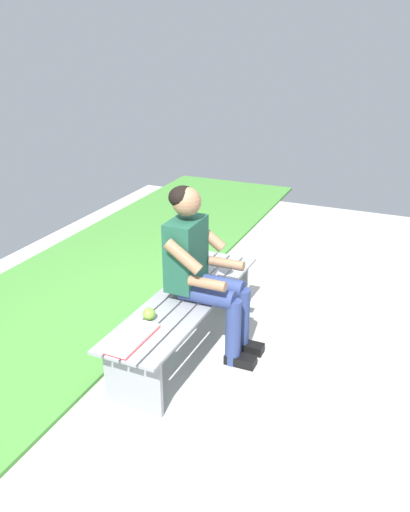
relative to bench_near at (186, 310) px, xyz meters
The scene contains 5 objects.
grass_strip 1.32m from the bench_near, 90.00° to the right, with size 9.00×1.81×0.03m, color #478C38.
bench_near is the anchor object (origin of this frame).
person_seated 0.36m from the bench_near, 119.60° to the left, with size 0.50×0.69×1.24m.
apple 0.41m from the bench_near, 13.13° to the right, with size 0.08×0.08×0.08m, color #72B738.
book_open 0.65m from the bench_near, ahead, with size 0.42×0.17×0.02m.
Camera 1 is at (2.96, 1.44, 2.18)m, focal length 36.29 mm.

